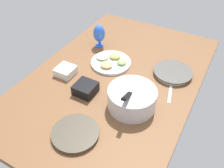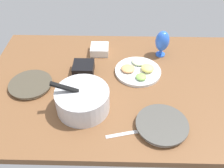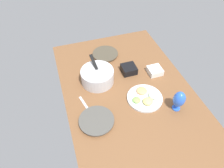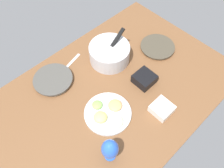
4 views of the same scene
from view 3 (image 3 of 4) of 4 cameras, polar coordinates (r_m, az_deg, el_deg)
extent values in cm
cube|color=brown|center=(174.09, 4.43, -2.43)|extent=(160.00, 104.00, 4.00)
cylinder|color=silver|center=(153.62, -4.23, -10.14)|extent=(23.64, 23.64, 1.85)
cylinder|color=#4E4C47|center=(152.38, -4.26, -9.84)|extent=(25.70, 25.70, 1.11)
cylinder|color=beige|center=(206.09, -1.85, 8.06)|extent=(22.82, 22.82, 1.46)
cylinder|color=#494233|center=(205.37, -1.85, 8.32)|extent=(24.81, 24.81, 0.87)
cylinder|color=silver|center=(175.96, -4.00, 2.12)|extent=(27.61, 27.61, 12.19)
cylinder|color=white|center=(173.42, -4.06, 2.98)|extent=(24.85, 24.85, 2.19)
cube|color=black|center=(174.46, -4.54, 4.88)|extent=(20.20, 5.27, 11.43)
cylinder|color=silver|center=(168.26, 8.92, -3.80)|extent=(28.21, 28.21, 1.80)
ellipsoid|color=#F2A566|center=(170.12, 8.13, -1.82)|extent=(8.52, 8.52, 2.52)
ellipsoid|color=#8CC659|center=(163.40, 6.73, -4.35)|extent=(6.33, 6.33, 2.38)
ellipsoid|color=#F9E072|center=(163.03, 9.78, -4.68)|extent=(7.86, 7.86, 3.60)
ellipsoid|color=beige|center=(168.92, 11.45, -2.95)|extent=(9.03, 9.03, 2.34)
cylinder|color=blue|center=(168.02, 17.08, -6.26)|extent=(6.15, 6.15, 1.00)
cylinder|color=blue|center=(166.50, 17.23, -5.84)|extent=(2.00, 2.00, 3.00)
ellipsoid|color=blue|center=(160.16, 17.88, -3.99)|extent=(8.96, 8.96, 13.89)
cube|color=black|center=(186.86, 4.61, 4.07)|extent=(12.52, 12.52, 6.36)
cube|color=tan|center=(185.50, 4.64, 4.53)|extent=(10.26, 10.26, 2.03)
cube|color=white|center=(189.44, 11.61, 3.58)|extent=(11.85, 11.85, 5.27)
cube|color=#F9E072|center=(188.32, 11.69, 3.96)|extent=(9.71, 9.71, 1.68)
cube|color=silver|center=(164.42, -7.43, -5.52)|extent=(17.92, 5.97, 0.60)
camera|label=1|loc=(2.15, -25.70, 36.15)|focal=38.81mm
camera|label=2|loc=(1.26, -48.74, 17.21)|focal=39.61mm
camera|label=4|loc=(1.16, 53.83, 28.31)|focal=36.51mm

